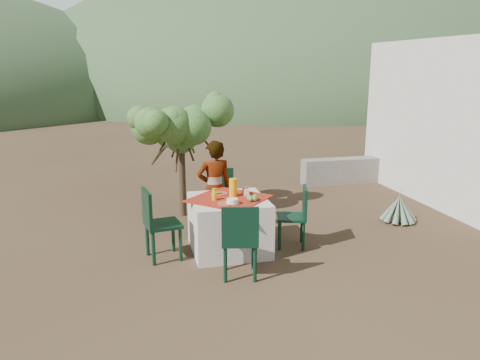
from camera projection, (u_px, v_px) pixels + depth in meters
name	position (u px, v px, depth m)	size (l,w,h in m)	color
ground	(234.00, 256.00, 6.39)	(160.00, 160.00, 0.00)	#352418
table	(229.00, 224.00, 6.49)	(1.30, 1.30, 0.76)	silver
chair_far	(221.00, 195.00, 7.47)	(0.49, 0.49, 0.93)	black
chair_near	(240.00, 238.00, 5.58)	(0.51, 0.51, 0.95)	black
chair_left	(157.00, 221.00, 6.15)	(0.52, 0.52, 0.97)	black
chair_right	(297.00, 214.00, 6.61)	(0.51, 0.51, 0.88)	black
person	(215.00, 189.00, 7.00)	(0.54, 0.35, 1.47)	#8C6651
shrub_tree	(184.00, 132.00, 7.84)	(1.55, 1.52, 1.83)	#423021
agave	(399.00, 209.00, 7.73)	(0.59, 0.59, 0.63)	slate
stone_wall	(359.00, 170.00, 10.35)	(2.60, 0.35, 0.55)	gray
hill_near_right	(275.00, 93.00, 43.09)	(48.00, 48.00, 20.00)	#34522E
hill_far_center	(102.00, 87.00, 54.58)	(60.00, 60.00, 24.00)	gray
hill_far_right	(377.00, 87.00, 56.15)	(36.00, 36.00, 14.00)	gray
plate_far	(219.00, 194.00, 6.60)	(0.24, 0.24, 0.01)	brown
plate_near	(226.00, 204.00, 6.12)	(0.23, 0.23, 0.01)	brown
glass_far	(214.00, 192.00, 6.52)	(0.06, 0.06, 0.10)	#F1AF0F
glass_near	(214.00, 196.00, 6.30)	(0.07, 0.07, 0.11)	#F1AF0F
juice_pitcher	(233.00, 188.00, 6.46)	(0.11, 0.11, 0.25)	#F1AF0F
bowl_plate	(232.00, 203.00, 6.13)	(0.20, 0.20, 0.01)	brown
white_bowl	(232.00, 201.00, 6.12)	(0.15, 0.15, 0.06)	white
jar_left	(244.00, 191.00, 6.61)	(0.05, 0.05, 0.08)	#C05B21
jar_right	(246.00, 190.00, 6.66)	(0.05, 0.05, 0.08)	#C05B21
napkin_holder	(247.00, 192.00, 6.51)	(0.07, 0.04, 0.09)	white
fruit_cluster	(252.00, 198.00, 6.26)	(0.16, 0.14, 0.08)	olive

